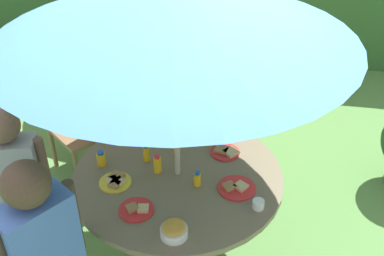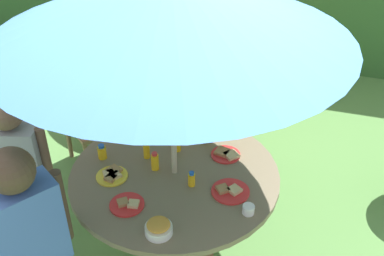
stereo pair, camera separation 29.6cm
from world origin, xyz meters
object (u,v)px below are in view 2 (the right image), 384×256
Objects in this scene: snack_bowl at (159,228)px; juice_bottle_spot_a at (155,161)px; juice_bottle_front_edge at (192,179)px; plate_back_edge at (127,204)px; dome_tent at (170,37)px; juice_bottle_center_front at (147,150)px; garden_table at (175,187)px; plate_far_right at (226,154)px; child_in_yellow_shirt at (236,95)px; juice_bottle_center_back at (206,134)px; juice_bottle_far_left at (177,143)px; patio_umbrella at (170,1)px; plate_near_right at (230,191)px; wooden_chair at (92,107)px; plate_mid_left at (112,175)px; child_in_pink_shirt at (116,94)px; child_in_grey_shirt at (18,159)px; plate_near_left at (152,134)px; cup_near at (248,210)px; child_in_blue_shirt at (27,227)px; juice_bottle_mid_right at (102,152)px.

juice_bottle_spot_a is (-0.22, 0.52, 0.02)m from snack_bowl.
juice_bottle_front_edge is (0.06, 0.44, 0.01)m from snack_bowl.
snack_bowl reaches higher than plate_back_edge.
juice_bottle_center_front is at bearing -87.19° from dome_tent.
plate_far_right is at bearing 43.75° from garden_table.
juice_bottle_center_back is (-0.08, -0.59, -0.01)m from child_in_yellow_shirt.
child_in_yellow_shirt reaches higher than plate_back_edge.
garden_table is 0.30m from juice_bottle_far_left.
dome_tent is at bearing 109.90° from patio_umbrella.
juice_bottle_center_back is at bearing 120.64° from plate_near_right.
dome_tent reaches higher than wooden_chair.
snack_bowl is (0.09, -0.53, 0.17)m from garden_table.
juice_bottle_center_front reaches higher than plate_mid_left.
juice_bottle_spot_a is (-0.24, -0.40, 0.00)m from juice_bottle_center_back.
juice_bottle_center_front is at bearing -6.72° from child_in_pink_shirt.
child_in_grey_shirt is 0.83m from plate_back_edge.
dome_tent is at bearing 106.75° from juice_bottle_spot_a.
juice_bottle_center_front reaches higher than plate_near_left.
cup_near reaches higher than garden_table.
juice_bottle_front_edge is (0.86, -0.76, -0.05)m from child_in_pink_shirt.
cup_near is at bearing -27.94° from child_in_blue_shirt.
child_in_grey_shirt is 1.14m from juice_bottle_front_edge.
dome_tent is at bearing -129.81° from child_in_yellow_shirt.
juice_bottle_mid_right is 1.03× the size of juice_bottle_front_edge.
child_in_grey_shirt is 0.92m from plate_near_left.
patio_umbrella reaches higher than juice_bottle_mid_right.
child_in_yellow_shirt is at bearing 71.82° from juice_bottle_far_left.
garden_table is 10.29× the size of juice_bottle_far_left.
child_in_pink_shirt is 0.97m from child_in_grey_shirt.
wooden_chair is (-1.07, 0.87, -0.08)m from garden_table.
dome_tent reaches higher than cup_near.
juice_bottle_mid_right is at bearing 13.51° from child_in_grey_shirt.
juice_bottle_center_front is at bearing -138.33° from juice_bottle_center_back.
dome_tent is 1.90m from plate_near_left.
juice_bottle_front_edge is at bearing 82.58° from snack_bowl.
child_in_blue_shirt is at bearing -39.95° from child_in_pink_shirt.
plate_back_edge is at bearing -152.42° from plate_near_right.
juice_bottle_front_edge reaches higher than plate_mid_left.
plate_far_right is 0.50m from juice_bottle_spot_a.
child_in_pink_shirt is (-0.91, -0.31, 0.03)m from child_in_yellow_shirt.
patio_umbrella is 1.19m from plate_back_edge.
juice_bottle_front_edge is at bearing 8.48° from child_in_yellow_shirt.
wooden_chair is at bearing 140.88° from garden_table.
wooden_chair reaches higher than plate_mid_left.
plate_mid_left is 2.87× the size of cup_near.
wooden_chair is 8.06× the size of juice_bottle_center_back.
juice_bottle_center_front is at bearing 153.87° from juice_bottle_front_edge.
garden_table is 1.01m from child_in_pink_shirt.
plate_far_right is (1.00, -0.40, -0.08)m from child_in_pink_shirt.
child_in_yellow_shirt is at bearing 105.69° from cup_near.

